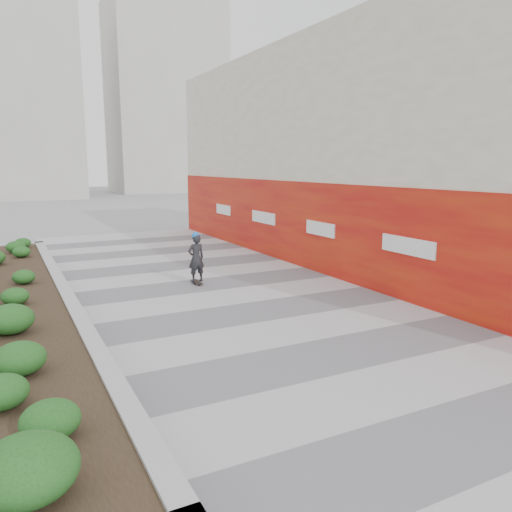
{
  "coord_description": "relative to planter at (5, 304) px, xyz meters",
  "views": [
    {
      "loc": [
        -5.41,
        -5.57,
        3.59
      ],
      "look_at": [
        0.78,
        6.48,
        1.1
      ],
      "focal_mm": 35.0,
      "sensor_mm": 36.0,
      "label": 1
    }
  ],
  "objects": [
    {
      "name": "skateboarder",
      "position": [
        5.23,
        1.41,
        0.39
      ],
      "size": [
        0.57,
        0.73,
        1.61
      ],
      "rotation": [
        0.0,
        0.0,
        -0.08
      ],
      "color": "beige",
      "rests_on": "ground"
    },
    {
      "name": "ground",
      "position": [
        5.5,
        -7.0,
        -0.42
      ],
      "size": [
        160.0,
        160.0,
        0.0
      ],
      "primitive_type": "plane",
      "color": "gray",
      "rests_on": "ground"
    },
    {
      "name": "manhole_cover",
      "position": [
        6.0,
        -4.0,
        -0.42
      ],
      "size": [
        0.44,
        0.44,
        0.01
      ],
      "primitive_type": "cylinder",
      "color": "#595654",
      "rests_on": "ground"
    },
    {
      "name": "walkway",
      "position": [
        5.5,
        -4.0,
        -0.41
      ],
      "size": [
        8.0,
        36.0,
        0.01
      ],
      "primitive_type": "cube",
      "color": "#A8A8AD",
      "rests_on": "ground"
    },
    {
      "name": "building",
      "position": [
        12.48,
        1.98,
        3.56
      ],
      "size": [
        6.04,
        24.08,
        8.0
      ],
      "color": "beige",
      "rests_on": "ground"
    },
    {
      "name": "planter",
      "position": [
        0.0,
        0.0,
        0.0
      ],
      "size": [
        3.0,
        18.0,
        0.9
      ],
      "color": "#9E9EA0",
      "rests_on": "ground"
    },
    {
      "name": "distant_bldg_north_r",
      "position": [
        20.5,
        53.0,
        11.58
      ],
      "size": [
        14.0,
        10.0,
        24.0
      ],
      "primitive_type": "cube",
      "color": "#ADAAA3",
      "rests_on": "ground"
    }
  ]
}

